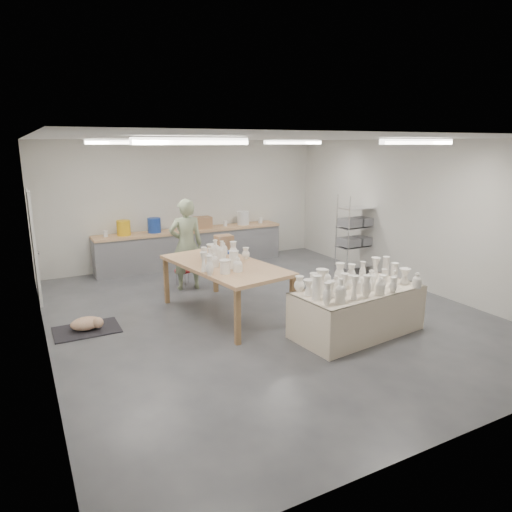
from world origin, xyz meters
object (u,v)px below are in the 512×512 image
work_table (223,262)px  red_stool (183,271)px  drying_table (356,308)px  potter (186,245)px

work_table → red_stool: size_ratio=5.54×
drying_table → potter: size_ratio=1.16×
potter → red_stool: potter is taller
work_table → red_stool: (-0.11, 1.87, -0.62)m
drying_table → work_table: size_ratio=0.83×
drying_table → potter: bearing=108.5°
work_table → red_stool: work_table is taller
potter → work_table: bearing=103.3°
work_table → potter: (-0.11, 1.60, 0.01)m
red_stool → potter: bearing=-90.0°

